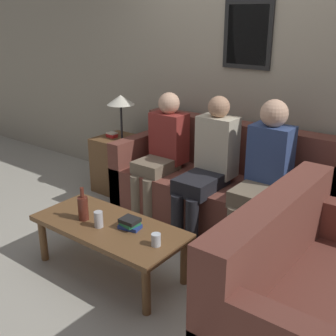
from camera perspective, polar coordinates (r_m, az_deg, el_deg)
ground_plane at (r=3.77m, az=2.58°, el=-9.79°), size 16.00×16.00×0.00m
wall_back at (r=4.12m, az=10.64°, el=11.78°), size 9.00×0.08×2.60m
couch_main at (r=4.01m, az=6.80°, el=-2.85°), size 1.95×0.84×0.92m
couch_side at (r=2.64m, az=18.77°, el=-17.23°), size 0.84×1.42×0.92m
coffee_table at (r=3.23m, az=-7.95°, el=-8.42°), size 1.20×0.55×0.40m
side_table_with_lamp at (r=4.70m, az=-6.61°, el=1.03°), size 0.47×0.47×1.08m
wine_bottle at (r=3.27m, az=-11.43°, el=-5.27°), size 0.08×0.08×0.26m
drinking_glass at (r=2.89m, az=-1.64°, el=-9.69°), size 0.07×0.07×0.09m
book_stack at (r=3.11m, az=-5.18°, el=-7.48°), size 0.17×0.13×0.08m
soda_can at (r=3.16m, az=-9.39°, el=-6.87°), size 0.07×0.07×0.12m
person_left at (r=4.06m, az=-0.81°, el=2.54°), size 0.34×0.58×1.18m
person_middle at (r=3.70m, az=5.55°, el=0.73°), size 0.34×0.66×1.22m
person_right at (r=3.50m, az=12.84°, el=-0.31°), size 0.34×0.60×1.25m
teddy_bear at (r=2.82m, az=6.59°, el=-18.74°), size 0.17×0.17×0.27m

